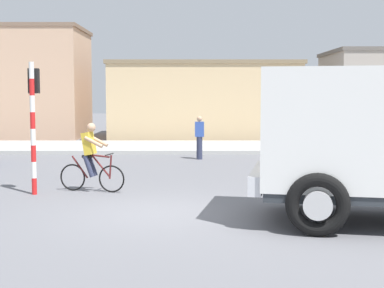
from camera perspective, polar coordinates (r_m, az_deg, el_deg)
name	(u,v)px	position (r m, az deg, el deg)	size (l,w,h in m)	color
ground_plane	(162,213)	(11.53, -3.05, -7.06)	(120.00, 120.00, 0.00)	slate
sidewalk_far	(178,147)	(24.98, -1.42, -0.30)	(80.00, 5.00, 0.16)	#ADADA8
cyclist	(91,157)	(14.12, -10.31, -1.34)	(1.69, 0.59, 1.72)	black
traffic_light_pole	(33,109)	(14.02, -15.95, 3.43)	(0.24, 0.43, 3.20)	red
pedestrian_near_kerb	(199,137)	(20.84, 0.72, 0.74)	(0.34, 0.22, 1.62)	#2D334C
building_corner_left	(4,83)	(33.59, -18.68, 5.94)	(9.22, 5.30, 6.15)	tan
building_mid_block	(203,100)	(31.82, 1.16, 4.48)	(10.20, 7.52, 4.17)	#D1B284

